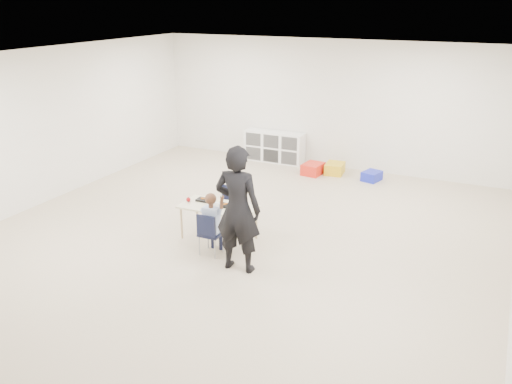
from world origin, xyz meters
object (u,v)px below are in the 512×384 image
at_px(cubby_shelf, 274,147).
at_px(chair_near, 211,233).
at_px(table, 219,222).
at_px(adult, 238,209).
at_px(child, 211,221).

bearing_deg(cubby_shelf, chair_near, -77.19).
height_order(table, chair_near, chair_near).
xyz_separation_m(table, adult, (0.75, -0.77, 0.62)).
relative_size(table, chair_near, 1.83).
bearing_deg(child, table, 106.07).
xyz_separation_m(chair_near, cubby_shelf, (-1.10, 4.83, 0.02)).
distance_m(chair_near, adult, 0.86).
xyz_separation_m(chair_near, adult, (0.59, -0.26, 0.57)).
bearing_deg(chair_near, adult, -24.44).
relative_size(chair_near, adult, 0.37).
bearing_deg(adult, table, -49.41).
distance_m(child, cubby_shelf, 4.96).
distance_m(table, chair_near, 0.54).
distance_m(chair_near, cubby_shelf, 4.95).
bearing_deg(child, cubby_shelf, 101.87).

